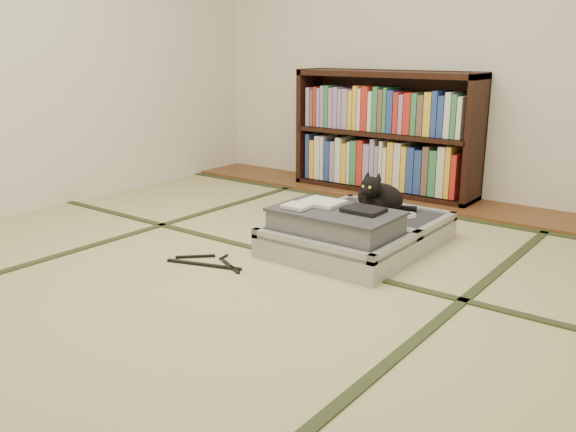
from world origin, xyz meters
The scene contains 8 objects.
floor centered at (0.00, 0.00, 0.00)m, with size 4.50×4.50×0.00m, color #C9BC86.
wood_strip centered at (0.00, 2.00, 0.01)m, with size 4.00×0.50×0.02m, color brown.
tatami_borders centered at (0.00, 0.49, 0.00)m, with size 4.00×4.50×0.01m.
bookcase centered at (-0.32, 2.07, 0.45)m, with size 1.45×0.33×0.93m.
suitcase centered at (0.23, 0.74, 0.10)m, with size 0.75×1.00×0.30m.
cat centered at (0.21, 1.03, 0.24)m, with size 0.33×0.34×0.27m.
cable_coil centered at (0.39, 1.06, 0.15)m, with size 0.10×0.10×0.03m.
hanger centered at (-0.25, 0.06, 0.01)m, with size 0.44×0.26×0.01m.
Camera 1 is at (1.90, -2.10, 1.10)m, focal length 38.00 mm.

